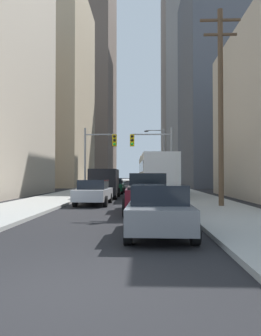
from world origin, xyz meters
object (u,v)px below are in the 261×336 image
Objects in this scene: sedan_grey at (159,210)px; traffic_signal_near_right at (153,150)px; cargo_van_black at (105,182)px; traffic_signal_near_left at (98,150)px; pickup_truck_maroon at (148,193)px; city_bus at (156,174)px; traffic_signal_far_right at (149,163)px; sedan_silver at (94,192)px; sedan_green at (114,186)px.

sedan_grey is 0.71× the size of traffic_signal_near_right.
traffic_signal_near_right is (3.93, 3.02, 2.75)m from cargo_van_black.
traffic_signal_near_left is at bearing 103.24° from sedan_grey.
pickup_truck_maroon is at bearing 92.31° from sedan_grey.
city_bus is at bearing 26.52° from cargo_van_black.
cargo_van_black is 15.96m from sedan_grey.
city_bus is at bearing -80.97° from traffic_signal_near_right.
traffic_signal_far_right is at bearing 89.73° from city_bus.
pickup_truck_maroon is at bearing -49.53° from sedan_silver.
traffic_signal_near_left is (-4.37, 18.60, 3.23)m from sedan_grey.
pickup_truck_maroon is 1.03× the size of cargo_van_black.
traffic_signal_far_right is at bearing 89.12° from sedan_grey.
traffic_signal_near_left and traffic_signal_near_right have the same top height.
traffic_signal_far_right is (0.31, 32.51, -0.03)m from traffic_signal_near_right.
cargo_van_black is 35.88m from traffic_signal_far_right.
pickup_truck_maroon is at bearing -71.45° from cargo_van_black.
sedan_silver is 10.20m from traffic_signal_near_right.
cargo_van_black is at bearing -96.80° from traffic_signal_far_right.
traffic_signal_far_right is (0.16, 33.49, 2.08)m from city_bus.
cargo_van_black is 5.84m from sedan_silver.
traffic_signal_near_left is (-5.01, 0.98, 2.07)m from city_bus.
traffic_signal_far_right is at bearing 80.98° from traffic_signal_near_left.
traffic_signal_near_right is at bearing 86.74° from pickup_truck_maroon.
sedan_grey is 19.37m from traffic_signal_near_left.
pickup_truck_maroon reaches higher than sedan_grey.
city_bus is at bearing -90.27° from traffic_signal_far_right.
sedan_silver is (-3.45, 9.76, 0.00)m from sedan_grey.
cargo_van_black is (-4.08, -2.04, -0.64)m from city_bus.
sedan_silver is at bearing -84.00° from traffic_signal_near_left.
sedan_grey is (0.24, -6.01, -0.16)m from pickup_truck_maroon.
traffic_signal_near_left is (-4.13, 12.59, 3.07)m from pickup_truck_maroon.
traffic_signal_far_right is (0.79, 51.10, 3.24)m from sedan_grey.
traffic_signal_near_left reaches higher than sedan_grey.
sedan_silver is (0.01, -5.81, -0.52)m from cargo_van_black.
traffic_signal_far_right reaches higher than sedan_silver.
sedan_grey is 10.35m from sedan_silver.
sedan_green is 4.64m from traffic_signal_near_left.
traffic_signal_near_left is 32.91m from traffic_signal_far_right.
sedan_silver is 0.71× the size of traffic_signal_far_right.
sedan_green is at bearing 133.26° from city_bus.
sedan_silver is (-3.20, 3.75, -0.16)m from pickup_truck_maroon.
sedan_grey is at bearing -91.46° from traffic_signal_near_right.
pickup_truck_maroon is 1.28× the size of sedan_grey.
sedan_grey is at bearing -77.50° from cargo_van_black.
city_bus reaches higher than cargo_van_black.
traffic_signal_far_right is (5.16, 32.51, 0.01)m from traffic_signal_near_left.
traffic_signal_near_left is (-0.93, 8.84, 3.23)m from sedan_silver.
sedan_green is at bearing 70.11° from traffic_signal_near_left.
sedan_grey is 0.71× the size of traffic_signal_near_left.
sedan_grey is at bearing -70.56° from sedan_silver.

